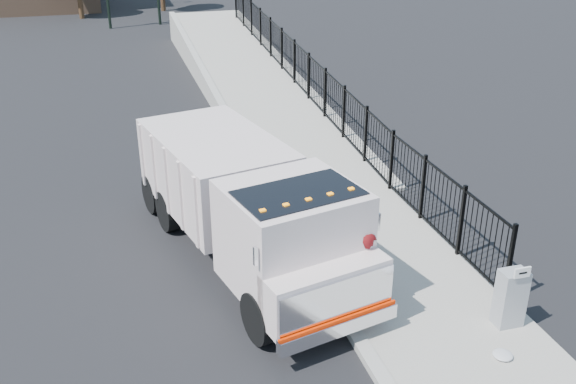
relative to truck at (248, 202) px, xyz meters
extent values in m
plane|color=black|center=(1.38, -1.30, -1.60)|extent=(120.00, 120.00, 0.00)
cube|color=#9E998E|center=(3.31, -3.30, -1.54)|extent=(3.55, 12.00, 0.12)
cube|color=#ADAAA3|center=(1.38, -3.30, -1.52)|extent=(0.30, 12.00, 0.16)
cube|color=#9E998E|center=(3.51, 14.70, -1.60)|extent=(3.95, 24.06, 3.19)
cube|color=black|center=(4.93, 10.70, -0.70)|extent=(0.10, 28.00, 1.80)
cube|color=black|center=(-0.09, 0.41, -1.00)|extent=(2.73, 7.51, 0.24)
cube|color=white|center=(0.47, -2.05, 0.10)|extent=(3.05, 2.93, 2.19)
cube|color=white|center=(0.78, -3.39, -0.45)|extent=(2.68, 1.32, 1.10)
cube|color=silver|center=(0.87, -3.78, -0.45)|extent=(2.48, 0.65, 0.93)
cube|color=silver|center=(0.89, -3.87, -1.00)|extent=(2.61, 0.78, 0.31)
cube|color=#F82B00|center=(0.89, -3.87, -0.84)|extent=(2.58, 0.64, 0.07)
cube|color=black|center=(0.53, -2.32, 0.75)|extent=(2.67, 1.93, 0.93)
cube|color=white|center=(-0.41, 1.80, 0.10)|extent=(3.59, 5.08, 1.86)
cube|color=silver|center=(-0.62, -3.42, 0.59)|extent=(0.08, 0.08, 0.38)
cube|color=silver|center=(2.05, -2.81, 0.59)|extent=(0.08, 0.08, 0.38)
cube|color=orange|center=(-0.35, -2.91, 1.21)|extent=(0.13, 0.11, 0.07)
cube|color=orange|center=(0.14, -2.80, 1.21)|extent=(0.13, 0.11, 0.07)
cube|color=orange|center=(0.62, -2.69, 1.21)|extent=(0.13, 0.11, 0.07)
cube|color=orange|center=(1.10, -2.58, 1.21)|extent=(0.13, 0.11, 0.07)
cube|color=orange|center=(1.58, -2.47, 1.21)|extent=(0.13, 0.11, 0.07)
cylinder|color=black|center=(-0.48, -3.05, -1.06)|extent=(0.59, 1.15, 1.10)
cylinder|color=black|center=(1.76, -2.54, -1.06)|extent=(0.59, 1.15, 1.10)
cylinder|color=black|center=(-1.68, 2.18, -1.06)|extent=(0.59, 1.15, 1.10)
cylinder|color=black|center=(0.56, 2.70, -1.06)|extent=(0.59, 1.15, 1.10)
cylinder|color=black|center=(-1.95, 3.36, -1.06)|extent=(0.59, 1.15, 1.10)
cylinder|color=black|center=(0.29, 3.87, -1.06)|extent=(0.59, 1.15, 1.10)
imported|color=maroon|center=(1.83, -2.89, -0.51)|extent=(0.60, 0.79, 1.94)
cube|color=gray|center=(4.48, -4.08, -0.86)|extent=(0.55, 0.40, 1.25)
cube|color=white|center=(4.48, -4.30, -0.12)|extent=(0.35, 0.04, 0.22)
ellipsoid|color=silver|center=(3.81, -4.98, -1.43)|extent=(0.39, 0.39, 0.10)
camera|label=1|loc=(-2.83, -13.22, 6.56)|focal=40.00mm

